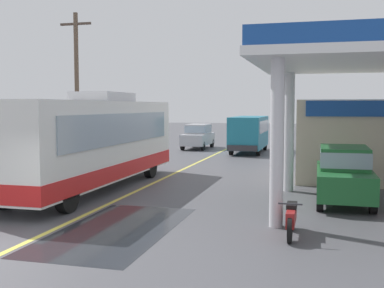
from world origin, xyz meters
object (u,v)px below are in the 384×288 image
(motorcycle_parked_forecourt, at_px, (291,218))
(car_trailing_behind_bus, at_px, (198,135))
(car_at_pump, at_px, (344,171))
(coach_bus_main, at_px, (93,144))
(minibus_opposing_lane, at_px, (249,131))

(motorcycle_parked_forecourt, xyz_separation_m, car_trailing_behind_bus, (-8.03, 22.73, 0.57))
(car_at_pump, bearing_deg, car_trailing_behind_bus, 117.60)
(motorcycle_parked_forecourt, bearing_deg, car_trailing_behind_bus, 109.45)
(car_at_pump, xyz_separation_m, motorcycle_parked_forecourt, (-1.44, -4.62, -0.57))
(car_at_pump, relative_size, car_trailing_behind_bus, 1.00)
(coach_bus_main, distance_m, minibus_opposing_lane, 16.41)
(car_trailing_behind_bus, bearing_deg, car_at_pump, -62.40)
(motorcycle_parked_forecourt, height_order, car_trailing_behind_bus, car_trailing_behind_bus)
(car_trailing_behind_bus, bearing_deg, coach_bus_main, -88.70)
(car_at_pump, distance_m, motorcycle_parked_forecourt, 4.87)
(minibus_opposing_lane, xyz_separation_m, car_trailing_behind_bus, (-4.09, 1.97, -0.46))
(minibus_opposing_lane, bearing_deg, coach_bus_main, -102.99)
(minibus_opposing_lane, height_order, car_trailing_behind_bus, minibus_opposing_lane)
(car_trailing_behind_bus, bearing_deg, motorcycle_parked_forecourt, -70.55)
(car_at_pump, height_order, car_trailing_behind_bus, same)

